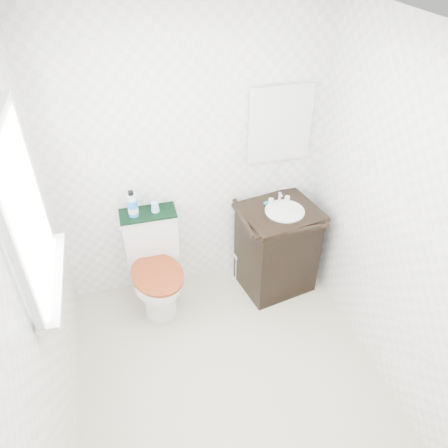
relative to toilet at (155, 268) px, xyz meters
name	(u,v)px	position (x,y,z in m)	size (l,w,h in m)	color
floor	(231,382)	(0.40, -0.97, -0.37)	(2.40, 2.40, 0.00)	beige
ceiling	(236,39)	(0.40, -0.97, 2.03)	(2.40, 2.40, 0.00)	white
wall_back	(192,162)	(0.40, 0.23, 0.83)	(2.40, 2.40, 0.00)	white
wall_left	(30,295)	(-0.70, -0.97, 0.83)	(2.40, 2.40, 0.00)	white
wall_right	(402,230)	(1.50, -0.97, 0.83)	(2.40, 2.40, 0.00)	white
window	(23,213)	(-0.67, -0.72, 1.18)	(0.02, 0.70, 0.90)	white
mirror	(280,124)	(1.10, 0.21, 1.08)	(0.50, 0.02, 0.60)	silver
toilet	(155,268)	(0.00, 0.00, 0.00)	(0.49, 0.68, 0.84)	white
vanity	(277,247)	(1.06, -0.06, 0.06)	(0.71, 0.64, 0.92)	black
trash_bin	(243,262)	(0.82, 0.13, -0.22)	(0.20, 0.17, 0.28)	silver
towel	(148,213)	(0.00, 0.12, 0.48)	(0.45, 0.22, 0.02)	black
mouthwash_bottle	(132,205)	(-0.11, 0.11, 0.59)	(0.08, 0.08, 0.22)	blue
cup	(155,207)	(0.06, 0.13, 0.53)	(0.07, 0.07, 0.08)	#88B7DF
soap_bar	(267,203)	(0.99, 0.06, 0.46)	(0.07, 0.04, 0.02)	#1A7A7E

